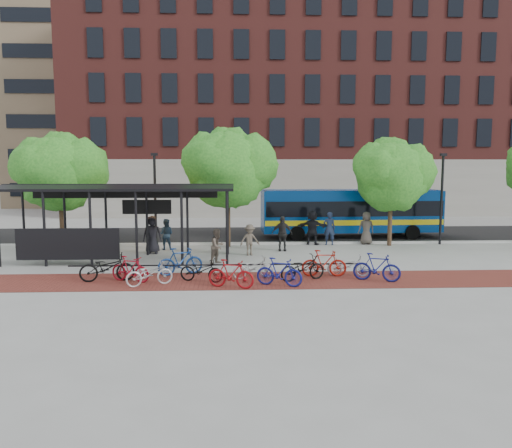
{
  "coord_description": "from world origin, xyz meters",
  "views": [
    {
      "loc": [
        -2.68,
        -23.92,
        4.39
      ],
      "look_at": [
        -1.61,
        0.24,
        1.6
      ],
      "focal_mm": 35.0,
      "sensor_mm": 36.0,
      "label": 1
    }
  ],
  "objects_px": {
    "bike_1": "(130,269)",
    "pedestrian_7": "(329,228)",
    "tree_c": "(393,173)",
    "pedestrian_2": "(166,234)",
    "bike_5": "(231,274)",
    "bus_shelter": "(117,197)",
    "bus": "(350,210)",
    "lamp_post_left": "(155,197)",
    "bike_6": "(253,268)",
    "bike_8": "(303,268)",
    "bike_11": "(377,267)",
    "bike_4": "(201,270)",
    "pedestrian_0": "(152,235)",
    "lamp_post_right": "(442,196)",
    "bike_0": "(107,268)",
    "pedestrian_8": "(218,246)",
    "bike_3": "(180,261)",
    "bike_2": "(149,273)",
    "tree_b": "(230,165)",
    "pedestrian_5": "(312,228)",
    "bike_10": "(348,265)",
    "pedestrian_4": "(282,234)",
    "pedestrian_6": "(366,228)",
    "bike_7": "(279,272)",
    "bike_9": "(324,263)",
    "tree_a": "(61,169)",
    "pedestrian_3": "(250,240)"
  },
  "relations": [
    {
      "from": "pedestrian_7",
      "to": "bike_11",
      "type": "bearing_deg",
      "value": 94.79
    },
    {
      "from": "pedestrian_8",
      "to": "bike_10",
      "type": "bearing_deg",
      "value": -78.7
    },
    {
      "from": "bike_6",
      "to": "pedestrian_5",
      "type": "xyz_separation_m",
      "value": [
        3.67,
        8.46,
        0.54
      ]
    },
    {
      "from": "bike_2",
      "to": "pedestrian_0",
      "type": "relative_size",
      "value": 0.91
    },
    {
      "from": "bike_6",
      "to": "pedestrian_8",
      "type": "height_order",
      "value": "pedestrian_8"
    },
    {
      "from": "bike_3",
      "to": "bike_5",
      "type": "height_order",
      "value": "bike_3"
    },
    {
      "from": "bike_5",
      "to": "pedestrian_8",
      "type": "relative_size",
      "value": 1.1
    },
    {
      "from": "bike_2",
      "to": "pedestrian_4",
      "type": "height_order",
      "value": "pedestrian_4"
    },
    {
      "from": "tree_b",
      "to": "bike_10",
      "type": "height_order",
      "value": "tree_b"
    },
    {
      "from": "pedestrian_7",
      "to": "lamp_post_left",
      "type": "bearing_deg",
      "value": 4.22
    },
    {
      "from": "bike_2",
      "to": "pedestrian_0",
      "type": "height_order",
      "value": "pedestrian_0"
    },
    {
      "from": "tree_b",
      "to": "bike_8",
      "type": "height_order",
      "value": "tree_b"
    },
    {
      "from": "pedestrian_2",
      "to": "pedestrian_6",
      "type": "distance_m",
      "value": 11.19
    },
    {
      "from": "bus",
      "to": "bike_11",
      "type": "height_order",
      "value": "bus"
    },
    {
      "from": "bike_6",
      "to": "pedestrian_5",
      "type": "bearing_deg",
      "value": -37.21
    },
    {
      "from": "lamp_post_right",
      "to": "bike_0",
      "type": "bearing_deg",
      "value": -152.82
    },
    {
      "from": "bike_9",
      "to": "bike_4",
      "type": "bearing_deg",
      "value": 101.45
    },
    {
      "from": "bike_6",
      "to": "bike_8",
      "type": "xyz_separation_m",
      "value": [
        1.9,
        -0.43,
        0.06
      ]
    },
    {
      "from": "tree_c",
      "to": "pedestrian_2",
      "type": "relative_size",
      "value": 3.61
    },
    {
      "from": "bike_11",
      "to": "bus",
      "type": "bearing_deg",
      "value": 14.3
    },
    {
      "from": "bus_shelter",
      "to": "bike_10",
      "type": "distance_m",
      "value": 11.08
    },
    {
      "from": "bike_11",
      "to": "pedestrian_4",
      "type": "distance_m",
      "value": 7.71
    },
    {
      "from": "lamp_post_right",
      "to": "bike_7",
      "type": "height_order",
      "value": "lamp_post_right"
    },
    {
      "from": "bike_1",
      "to": "bike_5",
      "type": "height_order",
      "value": "bike_5"
    },
    {
      "from": "bike_8",
      "to": "bike_11",
      "type": "relative_size",
      "value": 1.04
    },
    {
      "from": "bike_8",
      "to": "bike_10",
      "type": "height_order",
      "value": "bike_8"
    },
    {
      "from": "tree_b",
      "to": "bike_11",
      "type": "xyz_separation_m",
      "value": [
        5.69,
        -8.68,
        -3.92
      ]
    },
    {
      "from": "bike_11",
      "to": "pedestrian_2",
      "type": "xyz_separation_m",
      "value": [
        -9.08,
        7.76,
        0.28
      ]
    },
    {
      "from": "bike_3",
      "to": "pedestrian_0",
      "type": "distance_m",
      "value": 5.53
    },
    {
      "from": "bus",
      "to": "pedestrian_3",
      "type": "xyz_separation_m",
      "value": [
        -6.45,
        -6.05,
        -0.93
      ]
    },
    {
      "from": "bike_2",
      "to": "bike_3",
      "type": "bearing_deg",
      "value": -52.32
    },
    {
      "from": "bike_0",
      "to": "pedestrian_7",
      "type": "bearing_deg",
      "value": -59.73
    },
    {
      "from": "pedestrian_7",
      "to": "tree_b",
      "type": "bearing_deg",
      "value": 6.97
    },
    {
      "from": "lamp_post_left",
      "to": "bike_2",
      "type": "bearing_deg",
      "value": -82.76
    },
    {
      "from": "bus_shelter",
      "to": "bus",
      "type": "bearing_deg",
      "value": 29.06
    },
    {
      "from": "bus_shelter",
      "to": "bike_3",
      "type": "bearing_deg",
      "value": -46.11
    },
    {
      "from": "tree_c",
      "to": "bike_10",
      "type": "relative_size",
      "value": 3.5
    },
    {
      "from": "lamp_post_left",
      "to": "pedestrian_4",
      "type": "bearing_deg",
      "value": -14.94
    },
    {
      "from": "bus_shelter",
      "to": "bike_6",
      "type": "height_order",
      "value": "bus_shelter"
    },
    {
      "from": "bike_2",
      "to": "pedestrian_2",
      "type": "height_order",
      "value": "pedestrian_2"
    },
    {
      "from": "pedestrian_8",
      "to": "bike_3",
      "type": "bearing_deg",
      "value": -171.53
    },
    {
      "from": "tree_c",
      "to": "bus",
      "type": "relative_size",
      "value": 0.54
    },
    {
      "from": "bike_11",
      "to": "pedestrian_8",
      "type": "xyz_separation_m",
      "value": [
        -6.23,
        3.83,
        0.25
      ]
    },
    {
      "from": "bike_1",
      "to": "pedestrian_7",
      "type": "height_order",
      "value": "pedestrian_7"
    },
    {
      "from": "bike_1",
      "to": "pedestrian_6",
      "type": "distance_m",
      "value": 14.47
    },
    {
      "from": "tree_a",
      "to": "bike_8",
      "type": "height_order",
      "value": "tree_a"
    },
    {
      "from": "bike_4",
      "to": "pedestrian_0",
      "type": "distance_m",
      "value": 7.06
    },
    {
      "from": "bike_5",
      "to": "pedestrian_2",
      "type": "distance_m",
      "value": 9.29
    },
    {
      "from": "bike_10",
      "to": "pedestrian_4",
      "type": "relative_size",
      "value": 0.93
    },
    {
      "from": "lamp_post_right",
      "to": "pedestrian_0",
      "type": "xyz_separation_m",
      "value": [
        -15.83,
        -2.31,
        -1.79
      ]
    }
  ]
}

